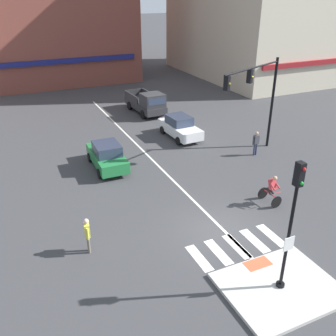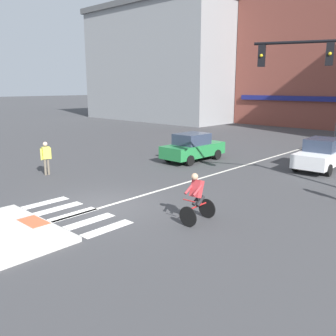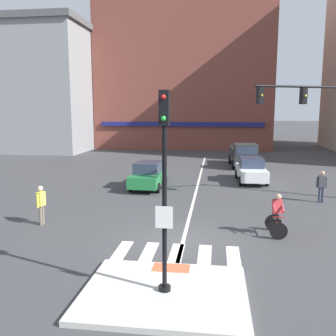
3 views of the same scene
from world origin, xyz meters
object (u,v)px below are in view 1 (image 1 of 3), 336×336
object	(u,v)px
car_green_westbound_far	(107,156)
pickup_truck_charcoal_eastbound_distant	(147,103)
traffic_light_mast	(259,91)
pedestrian_waiting_far_side	(256,141)
cyclist	(272,189)
pedestrian_at_curb_left	(87,233)
signal_pole	(292,217)
car_white_eastbound_far	(180,127)

from	to	relation	value
car_green_westbound_far	pickup_truck_charcoal_eastbound_distant	size ratio (longest dim) A/B	0.80
traffic_light_mast	pedestrian_waiting_far_side	size ratio (longest dim) A/B	3.69
car_green_westbound_far	pickup_truck_charcoal_eastbound_distant	world-z (taller)	pickup_truck_charcoal_eastbound_distant
cyclist	pickup_truck_charcoal_eastbound_distant	bearing A→B (deg)	90.27
pedestrian_at_curb_left	pedestrian_waiting_far_side	bearing A→B (deg)	23.16
traffic_light_mast	car_green_westbound_far	world-z (taller)	traffic_light_mast
signal_pole	pedestrian_at_curb_left	distance (m)	8.21
pedestrian_waiting_far_side	signal_pole	bearing A→B (deg)	-122.37
car_white_eastbound_far	pedestrian_waiting_far_side	distance (m)	6.00
traffic_light_mast	car_white_eastbound_far	size ratio (longest dim) A/B	1.48
traffic_light_mast	pedestrian_waiting_far_side	world-z (taller)	traffic_light_mast
cyclist	pedestrian_waiting_far_side	xyz separation A→B (m)	(3.12, 5.50, 0.11)
car_green_westbound_far	car_white_eastbound_far	size ratio (longest dim) A/B	0.99
signal_pole	car_white_eastbound_far	bearing A→B (deg)	77.13
pickup_truck_charcoal_eastbound_distant	cyclist	size ratio (longest dim) A/B	3.09
pickup_truck_charcoal_eastbound_distant	pedestrian_waiting_far_side	distance (m)	11.92
cyclist	car_green_westbound_far	bearing A→B (deg)	129.70
car_green_westbound_far	pedestrian_at_curb_left	size ratio (longest dim) A/B	2.47
car_green_westbound_far	pedestrian_waiting_far_side	world-z (taller)	pedestrian_waiting_far_side
traffic_light_mast	cyclist	size ratio (longest dim) A/B	3.67
car_green_westbound_far	pedestrian_at_curb_left	xyz separation A→B (m)	(-3.10, -7.72, 0.17)
car_green_westbound_far	car_white_eastbound_far	bearing A→B (deg)	23.62
traffic_light_mast	pedestrian_at_curb_left	distance (m)	14.26
traffic_light_mast	cyclist	distance (m)	7.36
signal_pole	car_green_westbound_far	world-z (taller)	signal_pole
signal_pole	car_white_eastbound_far	xyz separation A→B (m)	(3.59, 15.72, -2.41)
car_white_eastbound_far	pickup_truck_charcoal_eastbound_distant	world-z (taller)	pickup_truck_charcoal_eastbound_distant
pickup_truck_charcoal_eastbound_distant	cyclist	distance (m)	16.99
cyclist	traffic_light_mast	bearing A→B (deg)	61.59
signal_pole	car_green_westbound_far	distance (m)	13.43
car_white_eastbound_far	cyclist	world-z (taller)	cyclist
car_white_eastbound_far	pedestrian_at_curb_left	bearing A→B (deg)	-132.20
signal_pole	pickup_truck_charcoal_eastbound_distant	size ratio (longest dim) A/B	0.98
signal_pole	cyclist	distance (m)	6.68
pedestrian_waiting_far_side	pickup_truck_charcoal_eastbound_distant	bearing A→B (deg)	105.56
car_green_westbound_far	car_white_eastbound_far	distance (m)	7.05
traffic_light_mast	cyclist	bearing A→B (deg)	-118.41
pickup_truck_charcoal_eastbound_distant	signal_pole	bearing A→B (deg)	-99.06
pickup_truck_charcoal_eastbound_distant	cyclist	bearing A→B (deg)	-89.73
traffic_light_mast	pickup_truck_charcoal_eastbound_distant	size ratio (longest dim) A/B	1.19
signal_pole	cyclist	world-z (taller)	signal_pole
pedestrian_at_curb_left	car_green_westbound_far	bearing A→B (deg)	68.09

